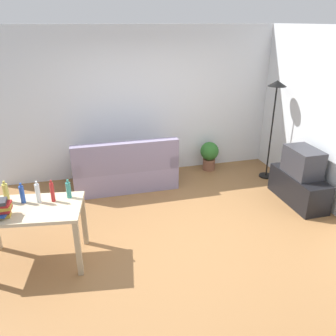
{
  "coord_description": "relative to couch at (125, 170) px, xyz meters",
  "views": [
    {
      "loc": [
        -1.08,
        -3.98,
        2.76
      ],
      "look_at": [
        0.1,
        0.5,
        0.75
      ],
      "focal_mm": 36.58,
      "sensor_mm": 36.0,
      "label": 1
    }
  ],
  "objects": [
    {
      "name": "couch",
      "position": [
        0.0,
        0.0,
        0.0
      ],
      "size": [
        1.78,
        0.84,
        0.92
      ],
      "rotation": [
        0.0,
        0.0,
        3.14
      ],
      "color": "gray",
      "rests_on": "ground_plane"
    },
    {
      "name": "bottle_blue",
      "position": [
        -1.43,
        -1.67,
        0.56
      ],
      "size": [
        0.06,
        0.06,
        0.26
      ],
      "color": "#2347A3",
      "rests_on": "desk"
    },
    {
      "name": "bottle_clear",
      "position": [
        -1.25,
        -1.71,
        0.58
      ],
      "size": [
        0.06,
        0.06,
        0.28
      ],
      "color": "silver",
      "rests_on": "desk"
    },
    {
      "name": "bottle_squat",
      "position": [
        -1.61,
        -1.61,
        0.57
      ],
      "size": [
        0.06,
        0.06,
        0.27
      ],
      "color": "#BCB24C",
      "rests_on": "desk"
    },
    {
      "name": "bottle_red",
      "position": [
        -1.08,
        -1.73,
        0.58
      ],
      "size": [
        0.05,
        0.05,
        0.28
      ],
      "color": "#AD2323",
      "rests_on": "desk"
    },
    {
      "name": "tv",
      "position": [
        2.66,
        -1.29,
        0.39
      ],
      "size": [
        0.41,
        0.6,
        0.44
      ],
      "rotation": [
        0.0,
        0.0,
        1.57
      ],
      "color": "#2D2D33",
      "rests_on": "tv_stand"
    },
    {
      "name": "tv_stand",
      "position": [
        2.65,
        -1.29,
        -0.07
      ],
      "size": [
        0.44,
        1.1,
        0.48
      ],
      "rotation": [
        0.0,
        0.0,
        1.57
      ],
      "color": "black",
      "rests_on": "ground_plane"
    },
    {
      "name": "ground_plane",
      "position": [
        0.4,
        -1.59,
        -0.32
      ],
      "size": [
        5.2,
        4.4,
        0.02
      ],
      "primitive_type": "cube",
      "color": "olive"
    },
    {
      "name": "desk",
      "position": [
        -1.36,
        -1.81,
        0.34
      ],
      "size": [
        1.29,
        0.86,
        0.76
      ],
      "rotation": [
        0.0,
        0.0,
        -0.14
      ],
      "color": "#C6B28E",
      "rests_on": "ground_plane"
    },
    {
      "name": "wall_rear",
      "position": [
        0.4,
        0.61,
        1.04
      ],
      "size": [
        5.2,
        0.1,
        2.7
      ],
      "primitive_type": "cube",
      "color": "silver",
      "rests_on": "ground_plane"
    },
    {
      "name": "torchiere_lamp",
      "position": [
        2.65,
        -0.29,
        1.11
      ],
      "size": [
        0.32,
        0.32,
        1.81
      ],
      "color": "black",
      "rests_on": "ground_plane"
    },
    {
      "name": "bottle_tall",
      "position": [
        -0.9,
        -1.68,
        0.56
      ],
      "size": [
        0.06,
        0.06,
        0.24
      ],
      "color": "teal",
      "rests_on": "desk"
    },
    {
      "name": "potted_plant",
      "position": [
        1.72,
        0.31,
        0.02
      ],
      "size": [
        0.36,
        0.36,
        0.57
      ],
      "color": "brown",
      "rests_on": "ground_plane"
    }
  ]
}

